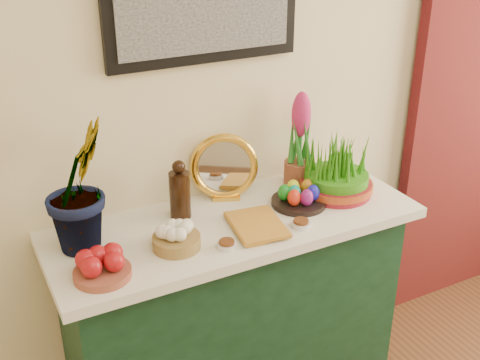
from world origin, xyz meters
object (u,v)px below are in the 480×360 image
Objects in this scene: mirror at (224,168)px; book at (233,229)px; wheatgrass_sabzeh at (337,170)px; hyacinth_green at (76,166)px; sideboard at (234,318)px.

mirror reaches higher than book.
mirror is 0.93× the size of wheatgrass_sabzeh.
book is 0.81× the size of wheatgrass_sabzeh.
wheatgrass_sabzeh reaches higher than book.
mirror is at bearing 78.85° from book.
hyacinth_green is at bearing -170.31° from mirror.
mirror is at bearing 157.11° from wheatgrass_sabzeh.
sideboard is at bearing 70.63° from book.
mirror is at bearing -33.51° from hyacinth_green.
sideboard is 4.79× the size of mirror.
mirror is 1.14× the size of book.
book is (0.49, -0.16, -0.28)m from hyacinth_green.
sideboard is 0.94m from hyacinth_green.
wheatgrass_sabzeh is at bearing -0.72° from sideboard.
mirror is (0.58, 0.10, -0.17)m from hyacinth_green.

